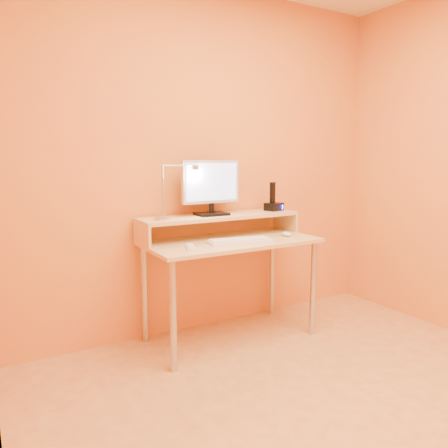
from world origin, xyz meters
TOP-DOWN VIEW (x-y plane):
  - floor at (0.00, 0.00)m, footprint 3.00×3.00m
  - wall_back at (0.00, 1.50)m, footprint 3.00×0.04m
  - desk_leg_fl at (-0.55, 0.93)m, footprint 0.04×0.04m
  - desk_leg_fr at (0.55, 0.93)m, footprint 0.04×0.04m
  - desk_leg_bl at (-0.55, 1.43)m, footprint 0.04×0.04m
  - desk_leg_br at (0.55, 1.43)m, footprint 0.04×0.04m
  - desk_lower at (0.00, 1.18)m, footprint 1.20×0.60m
  - shelf_riser_left at (-0.59, 1.33)m, footprint 0.02×0.30m
  - shelf_riser_right at (0.59, 1.33)m, footprint 0.02×0.30m
  - desk_shelf at (0.00, 1.33)m, footprint 1.20×0.30m
  - monitor_foot at (-0.07, 1.33)m, footprint 0.22×0.16m
  - monitor_neck at (-0.07, 1.33)m, footprint 0.04×0.04m
  - monitor_panel at (-0.07, 1.34)m, footprint 0.44×0.04m
  - monitor_back at (-0.07, 1.36)m, footprint 0.40×0.02m
  - monitor_screen at (-0.07, 1.32)m, footprint 0.40×0.01m
  - lamp_base at (-0.45, 1.30)m, footprint 0.10×0.10m
  - lamp_post at (-0.45, 1.30)m, footprint 0.01×0.01m
  - lamp_arm at (-0.33, 1.30)m, footprint 0.24×0.01m
  - lamp_head at (-0.21, 1.30)m, footprint 0.04×0.04m
  - lamp_bulb at (-0.21, 1.30)m, footprint 0.03×0.03m
  - phone_dock at (0.48, 1.33)m, footprint 0.15×0.13m
  - phone_handset at (0.47, 1.33)m, footprint 0.05×0.03m
  - phone_led at (0.53, 1.28)m, footprint 0.01×0.00m
  - keyboard at (-0.01, 1.04)m, footprint 0.44×0.20m
  - mouse at (0.42, 1.09)m, footprint 0.06×0.10m
  - remote_control at (-0.38, 1.05)m, footprint 0.10×0.17m

SIDE VIEW (x-z plane):
  - floor at x=0.00m, z-range -0.02..0.00m
  - desk_leg_fl at x=-0.55m, z-range 0.00..0.69m
  - desk_leg_fr at x=0.55m, z-range 0.00..0.69m
  - desk_leg_bl at x=-0.55m, z-range 0.00..0.69m
  - desk_leg_br at x=0.55m, z-range 0.00..0.69m
  - desk_lower at x=0.00m, z-range 0.70..0.72m
  - remote_control at x=-0.38m, z-range 0.72..0.74m
  - keyboard at x=-0.01m, z-range 0.72..0.74m
  - mouse at x=0.42m, z-range 0.72..0.75m
  - shelf_riser_left at x=-0.59m, z-range 0.72..0.85m
  - shelf_riser_right at x=0.59m, z-range 0.72..0.85m
  - desk_shelf at x=0.00m, z-range 0.86..0.88m
  - monitor_foot at x=-0.07m, z-range 0.88..0.90m
  - lamp_base at x=-0.45m, z-range 0.88..0.90m
  - phone_dock at x=0.48m, z-range 0.88..0.94m
  - phone_led at x=0.53m, z-range 0.89..0.93m
  - monitor_neck at x=-0.07m, z-range 0.90..0.97m
  - phone_handset at x=0.47m, z-range 0.94..1.10m
  - lamp_post at x=-0.45m, z-range 0.91..1.24m
  - monitor_panel at x=-0.07m, z-range 0.97..1.27m
  - monitor_back at x=-0.07m, z-range 0.99..1.25m
  - monitor_screen at x=-0.07m, z-range 0.99..1.25m
  - lamp_bulb at x=-0.21m, z-range 1.20..1.21m
  - lamp_head at x=-0.21m, z-range 1.21..1.24m
  - lamp_arm at x=-0.33m, z-range 1.23..1.24m
  - wall_back at x=0.00m, z-range 0.00..2.50m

